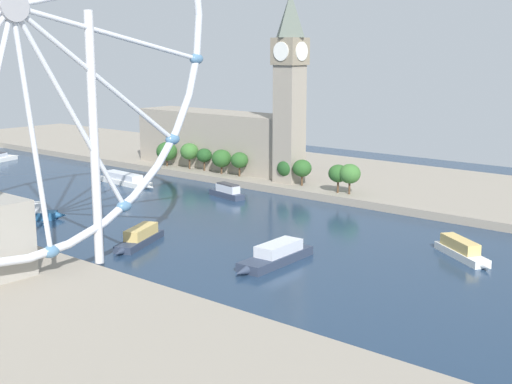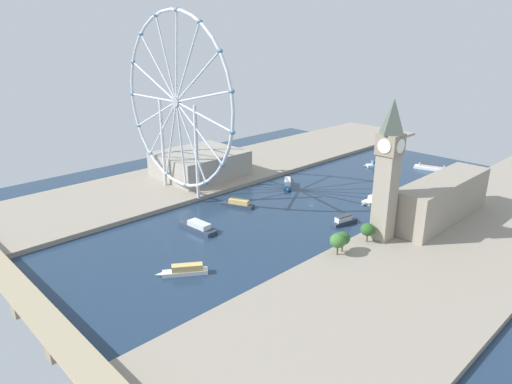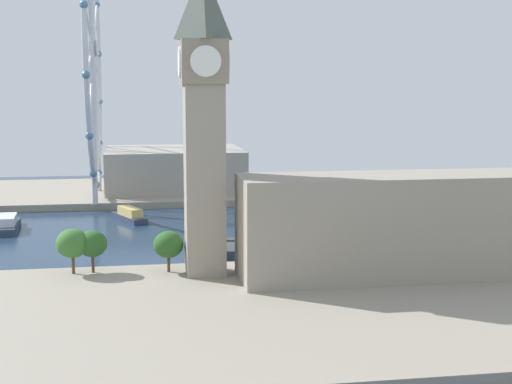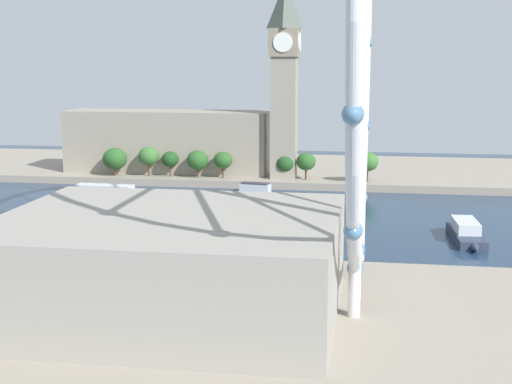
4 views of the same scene
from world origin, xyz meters
name	(u,v)px [view 4 (image 4 of 4)]	position (x,y,z in m)	size (l,w,h in m)	color
ground_plane	(189,217)	(0.00, 0.00, 0.00)	(375.06, 375.06, 0.00)	#1E334C
riverbank_left	(243,169)	(-102.53, 0.00, 1.50)	(90.00, 520.00, 3.00)	gray
riverbank_right	(63,316)	(102.53, 0.00, 1.50)	(90.00, 520.00, 3.00)	gray
clock_tower	(284,78)	(-69.83, 23.01, 44.18)	(12.64, 12.64, 79.22)	gray
parliament_block	(168,141)	(-79.70, -29.10, 16.24)	(22.00, 88.22, 26.49)	gray
tree_row_embankment	(228,160)	(-65.30, 0.31, 10.44)	(12.27, 114.76, 12.31)	#513823
riverside_hall	(170,263)	(100.34, 21.66, 12.68)	(55.89, 64.78, 19.36)	gray
tour_boat_1	(116,232)	(34.60, -12.93, 2.52)	(19.61, 20.61, 5.93)	#235684
tour_boat_2	(108,192)	(-30.55, -39.03, 2.07)	(8.98, 36.78, 4.82)	white
tour_boat_3	(253,191)	(-38.99, 14.98, 2.37)	(8.05, 21.54, 5.84)	#2D384C
tour_boat_6	(311,237)	(30.34, 43.21, 2.22)	(26.31, 14.27, 5.40)	#2D384C
tour_boat_7	(466,232)	(17.91, 87.10, 2.25)	(31.70, 9.21, 5.60)	#2D384C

